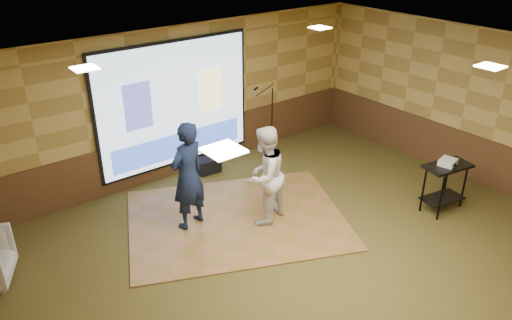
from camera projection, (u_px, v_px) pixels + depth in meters
ground at (290, 252)px, 7.95m from camera, size 9.00×9.00×0.00m
room_shell at (294, 130)px, 7.02m from camera, size 9.04×7.04×3.02m
wainscot_back at (178, 151)px, 10.21m from camera, size 9.00×0.04×0.95m
wainscot_right at (455, 151)px, 10.20m from camera, size 0.04×7.00×0.95m
projector_screen at (176, 106)px, 9.73m from camera, size 3.32×0.06×2.52m
downlight_nw at (85, 68)px, 6.70m from camera, size 0.32×0.32×0.02m
downlight_ne at (320, 28)px, 9.12m from camera, size 0.32×0.32×0.02m
downlight_sw at (224, 150)px, 4.36m from camera, size 0.32×0.32×0.02m
downlight_se at (490, 66)px, 6.78m from camera, size 0.32×0.32×0.02m
dance_floor at (237, 219)px, 8.78m from camera, size 4.53×4.08×0.03m
player_left at (188, 176)px, 8.19m from camera, size 0.77×0.60×1.88m
player_right at (265, 176)px, 8.36m from camera, size 1.00×0.88×1.74m
av_table at (445, 179)px, 8.84m from camera, size 0.85×0.45×0.89m
projector at (448, 162)px, 8.70m from camera, size 0.35×0.31×0.10m
mic_stand at (270, 132)px, 11.05m from camera, size 0.64×0.26×1.62m
duffel_bag at (208, 165)px, 10.36m from camera, size 0.50×0.36×0.30m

